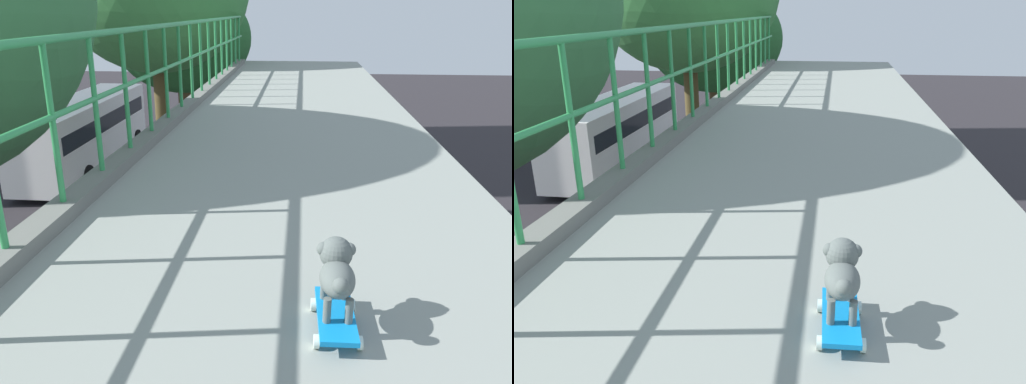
{
  "view_description": "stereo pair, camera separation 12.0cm",
  "coord_description": "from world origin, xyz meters",
  "views": [
    {
      "loc": [
        1.4,
        -0.26,
        7.01
      ],
      "look_at": [
        1.13,
        2.82,
        5.9
      ],
      "focal_mm": 35.8,
      "sensor_mm": 36.0,
      "label": 1
    },
    {
      "loc": [
        1.52,
        -0.24,
        7.01
      ],
      "look_at": [
        1.13,
        2.82,
        5.9
      ],
      "focal_mm": 35.8,
      "sensor_mm": 36.0,
      "label": 2
    }
  ],
  "objects": [
    {
      "name": "small_dog",
      "position": [
        1.58,
        1.82,
        5.9
      ],
      "size": [
        0.18,
        0.39,
        0.31
      ],
      "color": "#59625F",
      "rests_on": "toy_skateboard"
    },
    {
      "name": "roadside_tree_farthest",
      "position": [
        -3.0,
        18.97,
        5.93
      ],
      "size": [
        5.03,
        5.03,
        7.95
      ],
      "color": "brown",
      "rests_on": "ground"
    },
    {
      "name": "city_bus",
      "position": [
        -8.47,
        22.02,
        1.8
      ],
      "size": [
        2.55,
        10.54,
        3.16
      ],
      "color": "white",
      "rests_on": "ground"
    },
    {
      "name": "toy_skateboard",
      "position": [
        1.58,
        1.76,
        5.69
      ],
      "size": [
        0.22,
        0.45,
        0.09
      ],
      "color": "#0F83D8",
      "rests_on": "overpass_deck"
    }
  ]
}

